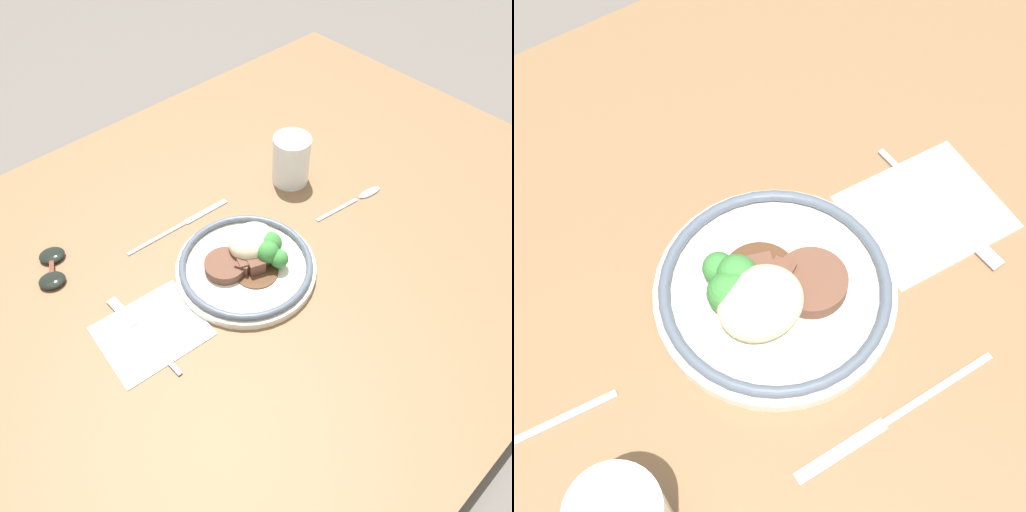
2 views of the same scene
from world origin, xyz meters
TOP-DOWN VIEW (x-y plane):
  - ground_plane at (0.00, 0.00)m, footprint 8.00×8.00m
  - dining_table at (0.00, 0.00)m, footprint 1.46×1.00m
  - napkin at (-0.21, -0.03)m, footprint 0.17×0.15m
  - plate at (-0.01, -0.03)m, footprint 0.24×0.24m
  - fork at (-0.22, -0.01)m, footprint 0.02×0.19m
  - knife at (-0.03, 0.13)m, footprint 0.22×0.02m

SIDE VIEW (x-z plane):
  - ground_plane at x=0.00m, z-range 0.00..0.00m
  - dining_table at x=0.00m, z-range 0.00..0.05m
  - napkin at x=-0.21m, z-range 0.05..0.05m
  - knife at x=-0.03m, z-range 0.05..0.05m
  - fork at x=-0.22m, z-range 0.05..0.05m
  - plate at x=-0.01m, z-range 0.03..0.10m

